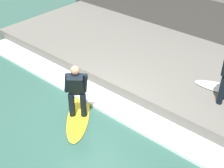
# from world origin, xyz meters

# --- Properties ---
(ground_plane) EXTENTS (28.00, 28.00, 0.00)m
(ground_plane) POSITION_xyz_m (0.00, 0.00, 0.00)
(ground_plane) COLOR #2D564C
(concrete_ledge) EXTENTS (4.40, 12.24, 0.40)m
(concrete_ledge) POSITION_xyz_m (3.31, 0.00, 0.20)
(concrete_ledge) COLOR #66635E
(concrete_ledge) RESTS_ON ground_plane
(back_wall) EXTENTS (0.50, 12.85, 1.86)m
(back_wall) POSITION_xyz_m (5.76, 0.00, 0.93)
(back_wall) COLOR #474442
(back_wall) RESTS_ON ground_plane
(wave_foam_crest) EXTENTS (0.80, 11.63, 0.10)m
(wave_foam_crest) POSITION_xyz_m (0.71, 0.00, 0.05)
(wave_foam_crest) COLOR white
(wave_foam_crest) RESTS_ON ground_plane
(surfboard_riding) EXTENTS (1.97, 1.75, 0.06)m
(surfboard_riding) POSITION_xyz_m (-0.23, 0.33, 0.03)
(surfboard_riding) COLOR yellow
(surfboard_riding) RESTS_ON ground_plane
(surfer_riding) EXTENTS (0.57, 0.57, 1.51)m
(surfer_riding) POSITION_xyz_m (-0.23, 0.33, 0.90)
(surfer_riding) COLOR black
(surfer_riding) RESTS_ON surfboard_riding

